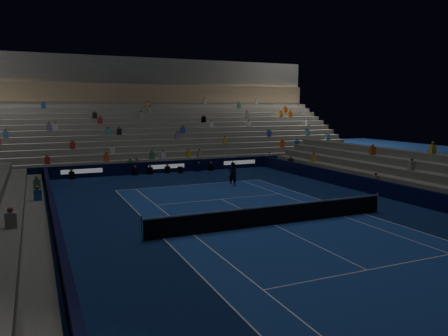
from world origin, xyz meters
name	(u,v)px	position (x,y,z in m)	size (l,w,h in m)	color
ground	(274,225)	(0.00, 0.00, 0.00)	(90.00, 90.00, 0.00)	#0C1E4C
court_surface	(274,225)	(0.00, 0.00, 0.01)	(10.97, 23.77, 0.01)	navy
sponsor_barrier_far	(166,167)	(0.00, 18.50, 0.50)	(44.00, 0.25, 1.00)	black
sponsor_barrier_east	(422,198)	(9.70, 0.00, 0.50)	(0.25, 37.00, 1.00)	black
sponsor_barrier_west	(59,239)	(-9.70, 0.00, 0.50)	(0.25, 37.00, 1.00)	black
grandstand_main	(141,129)	(0.00, 27.90, 3.38)	(44.00, 15.20, 11.20)	slate
tennis_net	(274,215)	(0.00, 0.00, 0.50)	(12.90, 0.10, 1.10)	#B2B2B7
tennis_player	(233,174)	(2.56, 10.31, 0.87)	(0.63, 0.42, 1.74)	black
broadcast_camera	(180,170)	(1.02, 17.68, 0.29)	(0.52, 0.91, 0.55)	black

